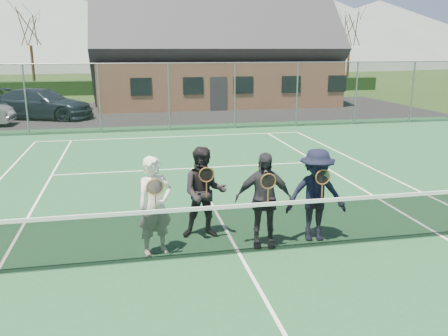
# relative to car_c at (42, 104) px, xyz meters

# --- Properties ---
(ground) EXTENTS (220.00, 220.00, 0.00)m
(ground) POSITION_rel_car_c_xyz_m (6.25, 1.27, -0.79)
(ground) COLOR #274518
(ground) RESTS_ON ground
(court_surface) EXTENTS (30.00, 30.00, 0.02)m
(court_surface) POSITION_rel_car_c_xyz_m (6.25, -18.73, -0.78)
(court_surface) COLOR #1C4C2B
(court_surface) RESTS_ON ground
(tarmac_carpark) EXTENTS (40.00, 12.00, 0.01)m
(tarmac_carpark) POSITION_rel_car_c_xyz_m (2.25, 1.27, -0.78)
(tarmac_carpark) COLOR black
(tarmac_carpark) RESTS_ON ground
(hedge_row) EXTENTS (40.00, 1.20, 1.10)m
(hedge_row) POSITION_rel_car_c_xyz_m (6.25, 13.27, -0.24)
(hedge_row) COLOR black
(hedge_row) RESTS_ON ground
(hill_west) EXTENTS (110.00, 110.00, 18.00)m
(hill_west) POSITION_rel_car_c_xyz_m (-18.75, 76.27, 8.21)
(hill_west) COLOR slate
(hill_west) RESTS_ON ground
(hill_centre) EXTENTS (120.00, 120.00, 22.00)m
(hill_centre) POSITION_rel_car_c_xyz_m (26.25, 76.27, 10.21)
(hill_centre) COLOR #586A61
(hill_centre) RESTS_ON ground
(hill_east) EXTENTS (90.00, 90.00, 14.00)m
(hill_east) POSITION_rel_car_c_xyz_m (61.25, 76.27, 6.21)
(hill_east) COLOR #55665C
(hill_east) RESTS_ON ground
(car_c) EXTENTS (5.86, 4.09, 1.58)m
(car_c) POSITION_rel_car_c_xyz_m (0.00, 0.00, 0.00)
(car_c) COLOR #182230
(car_c) RESTS_ON ground
(court_markings) EXTENTS (11.03, 23.83, 0.01)m
(court_markings) POSITION_rel_car_c_xyz_m (6.25, -18.73, -0.76)
(court_markings) COLOR white
(court_markings) RESTS_ON court_surface
(tennis_net) EXTENTS (11.68, 0.08, 1.10)m
(tennis_net) POSITION_rel_car_c_xyz_m (6.25, -18.73, -0.25)
(tennis_net) COLOR slate
(tennis_net) RESTS_ON ground
(perimeter_fence) EXTENTS (30.07, 0.07, 3.02)m
(perimeter_fence) POSITION_rel_car_c_xyz_m (6.25, -5.23, 0.74)
(perimeter_fence) COLOR slate
(perimeter_fence) RESTS_ON ground
(clubhouse) EXTENTS (15.60, 8.20, 7.70)m
(clubhouse) POSITION_rel_car_c_xyz_m (10.25, 5.27, 3.20)
(clubhouse) COLOR #9E6B4C
(clubhouse) RESTS_ON ground
(tree_b) EXTENTS (3.20, 3.20, 7.77)m
(tree_b) POSITION_rel_car_c_xyz_m (-2.75, 14.27, 5.00)
(tree_b) COLOR #3D2616
(tree_b) RESTS_ON ground
(tree_c) EXTENTS (3.20, 3.20, 7.77)m
(tree_c) POSITION_rel_car_c_xyz_m (8.25, 14.27, 5.00)
(tree_c) COLOR #3A2815
(tree_c) RESTS_ON ground
(tree_d) EXTENTS (3.20, 3.20, 7.77)m
(tree_d) POSITION_rel_car_c_xyz_m (18.25, 14.27, 5.00)
(tree_d) COLOR #392614
(tree_d) RESTS_ON ground
(tree_e) EXTENTS (3.20, 3.20, 7.77)m
(tree_e) POSITION_rel_car_c_xyz_m (24.25, 14.27, 5.00)
(tree_e) COLOR #332412
(tree_e) RESTS_ON ground
(player_a) EXTENTS (0.77, 0.65, 1.80)m
(player_a) POSITION_rel_car_c_xyz_m (4.79, -18.40, 0.13)
(player_a) COLOR white
(player_a) RESTS_ON court_surface
(player_b) EXTENTS (0.97, 0.81, 1.80)m
(player_b) POSITION_rel_car_c_xyz_m (5.77, -17.78, 0.13)
(player_b) COLOR black
(player_b) RESTS_ON court_surface
(player_c) EXTENTS (1.11, 0.61, 1.80)m
(player_c) POSITION_rel_car_c_xyz_m (6.77, -18.44, 0.13)
(player_c) COLOR #27282D
(player_c) RESTS_ON court_surface
(player_d) EXTENTS (1.24, 0.81, 1.80)m
(player_d) POSITION_rel_car_c_xyz_m (7.83, -18.37, 0.13)
(player_d) COLOR black
(player_d) RESTS_ON court_surface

